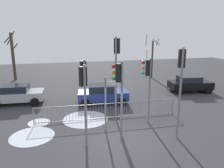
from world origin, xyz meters
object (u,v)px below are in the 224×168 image
(traffic_light_mid_right, at_px, (83,87))
(direction_sign_post, at_px, (107,101))
(traffic_light_foreground_left, at_px, (84,77))
(car_silver_far, at_px, (17,94))
(car_blue_trailing, at_px, (103,94))
(traffic_light_rear_right, at_px, (181,73))
(bare_tree_centre, at_px, (13,55))
(traffic_light_rear_left, at_px, (147,76))
(bare_tree_left, at_px, (152,57))
(car_black_mid, at_px, (190,84))
(traffic_light_foreground_right, at_px, (119,83))
(traffic_light_mid_left, at_px, (117,60))

(traffic_light_mid_right, xyz_separation_m, direction_sign_post, (1.39, 1.29, -1.20))
(traffic_light_foreground_left, height_order, car_silver_far, traffic_light_foreground_left)
(car_blue_trailing, bearing_deg, car_silver_far, 174.35)
(traffic_light_rear_right, relative_size, bare_tree_centre, 0.85)
(traffic_light_rear_right, bearing_deg, direction_sign_post, 173.19)
(traffic_light_mid_right, xyz_separation_m, car_blue_trailing, (2.18, 6.06, -2.16))
(bare_tree_centre, bearing_deg, car_blue_trailing, -53.32)
(traffic_light_rear_left, relative_size, traffic_light_rear_right, 0.84)
(bare_tree_centre, bearing_deg, bare_tree_left, -10.10)
(traffic_light_rear_left, xyz_separation_m, car_silver_far, (-8.14, 5.78, -2.11))
(traffic_light_mid_right, distance_m, car_black_mid, 13.09)
(traffic_light_foreground_right, distance_m, bare_tree_left, 15.99)
(traffic_light_mid_left, distance_m, bare_tree_left, 13.53)
(traffic_light_rear_right, bearing_deg, traffic_light_rear_left, 129.69)
(traffic_light_mid_right, relative_size, direction_sign_post, 1.29)
(traffic_light_mid_right, relative_size, bare_tree_centre, 0.72)
(traffic_light_rear_left, relative_size, traffic_light_foreground_right, 0.98)
(traffic_light_rear_left, relative_size, traffic_light_mid_left, 0.76)
(traffic_light_foreground_left, distance_m, direction_sign_post, 2.04)
(traffic_light_foreground_left, height_order, bare_tree_centre, bare_tree_centre)
(traffic_light_mid_left, distance_m, bare_tree_centre, 16.23)
(traffic_light_mid_left, bearing_deg, traffic_light_foreground_right, -67.46)
(traffic_light_rear_right, relative_size, car_silver_far, 1.20)
(traffic_light_rear_right, bearing_deg, bare_tree_centre, 140.30)
(traffic_light_mid_left, relative_size, car_black_mid, 1.29)
(direction_sign_post, distance_m, car_blue_trailing, 4.93)
(traffic_light_mid_right, bearing_deg, traffic_light_rear_left, 6.42)
(traffic_light_foreground_right, distance_m, traffic_light_mid_left, 2.77)
(traffic_light_mid_right, distance_m, traffic_light_mid_left, 3.78)
(traffic_light_foreground_right, xyz_separation_m, bare_tree_left, (8.14, 13.76, -0.50))
(traffic_light_rear_right, height_order, traffic_light_foreground_left, traffic_light_rear_right)
(bare_tree_left, bearing_deg, traffic_light_mid_left, -123.93)
(direction_sign_post, relative_size, car_blue_trailing, 0.77)
(traffic_light_mid_right, height_order, car_silver_far, traffic_light_mid_right)
(traffic_light_rear_left, relative_size, car_black_mid, 0.98)
(car_blue_trailing, height_order, bare_tree_left, bare_tree_left)
(traffic_light_rear_left, distance_m, car_silver_far, 10.20)
(traffic_light_rear_right, bearing_deg, car_black_mid, 70.79)
(traffic_light_rear_right, xyz_separation_m, traffic_light_foreground_left, (-4.44, 2.95, -0.58))
(traffic_light_rear_left, xyz_separation_m, traffic_light_foreground_left, (-3.61, 0.82, -0.03))
(traffic_light_mid_left, relative_size, bare_tree_centre, 0.93)
(traffic_light_foreground_right, height_order, traffic_light_foreground_left, traffic_light_foreground_right)
(direction_sign_post, height_order, bare_tree_centre, bare_tree_centre)
(traffic_light_rear_left, xyz_separation_m, traffic_light_foreground_right, (-2.19, -1.58, 0.07))
(traffic_light_foreground_right, xyz_separation_m, traffic_light_foreground_left, (-1.42, 2.40, -0.10))
(traffic_light_rear_left, xyz_separation_m, car_blue_trailing, (-1.78, 4.25, -2.11))
(traffic_light_rear_right, distance_m, car_blue_trailing, 7.39)
(traffic_light_rear_right, relative_size, bare_tree_left, 0.92)
(traffic_light_rear_left, relative_size, car_silver_far, 1.00)
(traffic_light_foreground_left, height_order, car_blue_trailing, traffic_light_foreground_left)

